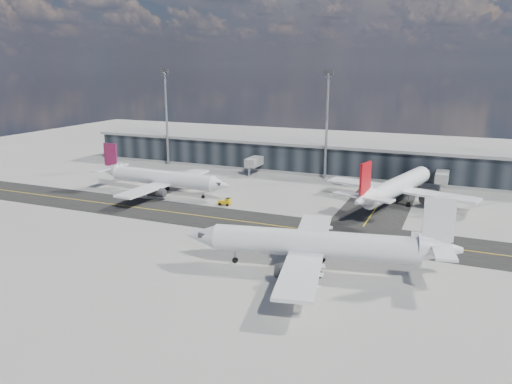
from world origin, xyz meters
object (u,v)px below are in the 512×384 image
airliner_near (318,245)px  baggage_tug (226,202)px  airliner_redtail (397,187)px  service_van (337,180)px  airliner_af (161,178)px

airliner_near → baggage_tug: size_ratio=14.71×
airliner_redtail → service_van: size_ratio=7.37×
airliner_af → airliner_redtail: airliner_redtail is taller
airliner_af → airliner_near: size_ratio=0.92×
airliner_af → service_van: bearing=129.8°
baggage_tug → service_van: baggage_tug is taller
airliner_redtail → airliner_near: size_ratio=0.97×
airliner_af → airliner_near: bearing=60.7°
airliner_redtail → baggage_tug: 37.91m
baggage_tug → service_van: bearing=149.7°
airliner_near → service_van: (-11.39, 57.40, -3.26)m
airliner_af → airliner_redtail: (53.44, 12.06, 0.27)m
airliner_af → airliner_near: airliner_near is taller
airliner_near → service_van: bearing=0.1°
airliner_redtail → service_van: (-17.09, 15.02, -3.18)m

